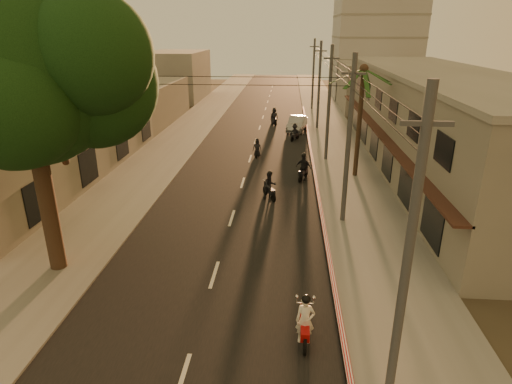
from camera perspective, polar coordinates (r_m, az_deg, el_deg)
ground at (r=17.44m, az=-6.69°, el=-14.36°), size 160.00×160.00×0.00m
road at (r=35.53m, az=-0.78°, el=4.48°), size 10.00×140.00×0.02m
sidewalk_right at (r=35.67m, az=11.34°, el=4.22°), size 5.00×140.00×0.12m
sidewalk_left at (r=36.92m, az=-12.50°, el=4.69°), size 5.00×140.00×0.12m
curb_stripe at (r=30.68m, az=7.93°, el=1.78°), size 0.20×60.00×0.20m
shophouse_row at (r=34.38m, az=23.00°, el=8.53°), size 8.80×34.20×7.30m
left_building at (r=33.55m, az=-26.47°, el=5.88°), size 8.20×24.20×5.20m
distant_tower at (r=71.27m, az=16.09°, el=23.30°), size 12.10×12.10×28.00m
broadleaf_tree at (r=18.83m, az=-27.38°, el=13.93°), size 9.60×8.70×12.10m
palm_tree at (r=30.51m, az=14.12°, el=14.85°), size 5.00×5.00×8.20m
utility_poles at (r=34.29m, az=9.89°, el=14.71°), size 1.20×48.26×9.00m
filler_right at (r=60.39m, az=15.13°, el=13.46°), size 8.00×14.00×6.00m
filler_left_near at (r=51.49m, az=-15.40°, el=11.37°), size 8.00×14.00×4.40m
filler_left_far at (r=68.43m, az=-10.53°, el=15.03°), size 8.00×14.00×7.00m
scooter_red at (r=15.13m, az=6.56°, el=-16.76°), size 0.72×1.91×1.88m
scooter_mid_a at (r=26.77m, az=1.85°, el=0.80°), size 1.37×1.74×1.86m
scooter_mid_b at (r=30.36m, az=6.32°, el=3.23°), size 1.37×1.94×1.98m
scooter_far_a at (r=35.89m, az=0.15°, el=5.82°), size 0.79×1.63×1.60m
scooter_far_b at (r=41.50m, az=5.19°, el=7.89°), size 1.50×1.60×1.70m
parked_car at (r=45.77m, az=5.47°, el=9.07°), size 3.08×5.11×1.52m
scooter_far_c at (r=48.50m, az=2.43°, el=9.96°), size 1.24×1.91×1.95m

